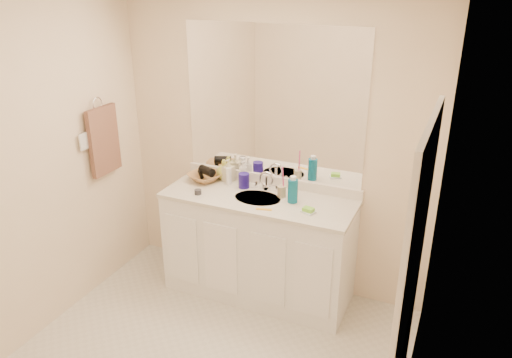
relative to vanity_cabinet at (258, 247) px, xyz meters
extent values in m
cube|color=#FCE4C5|center=(0.00, 0.28, 0.77)|extent=(2.60, 0.02, 2.40)
cube|color=#FCE4C5|center=(-1.30, -1.02, 0.77)|extent=(0.02, 2.60, 2.40)
cube|color=#FCE4C5|center=(1.30, -1.02, 0.77)|extent=(0.02, 2.60, 2.40)
cube|color=white|center=(0.00, 0.00, 0.00)|extent=(1.50, 0.55, 0.85)
cube|color=beige|center=(0.00, 0.00, 0.44)|extent=(1.52, 0.57, 0.03)
cube|color=white|center=(0.00, 0.26, 0.50)|extent=(1.52, 0.03, 0.08)
cylinder|color=beige|center=(0.00, -0.02, 0.44)|extent=(0.37, 0.37, 0.02)
cylinder|color=silver|center=(0.00, 0.16, 0.51)|extent=(0.02, 0.02, 0.11)
cube|color=white|center=(0.00, 0.27, 1.14)|extent=(1.48, 0.01, 1.20)
cylinder|color=navy|center=(-0.18, 0.12, 0.52)|extent=(0.11, 0.11, 0.12)
cylinder|color=tan|center=(0.16, 0.08, 0.50)|extent=(0.07, 0.07, 0.09)
cylinder|color=#EE3E8D|center=(0.17, 0.08, 0.60)|extent=(0.02, 0.04, 0.21)
cylinder|color=#0A5E80|center=(0.27, 0.02, 0.55)|extent=(0.10, 0.10, 0.18)
cube|color=white|center=(0.44, -0.10, 0.46)|extent=(0.12, 0.11, 0.01)
cube|color=#78D133|center=(0.44, -0.10, 0.48)|extent=(0.09, 0.07, 0.03)
cube|color=#FFAE1A|center=(0.13, -0.19, 0.46)|extent=(0.12, 0.05, 0.00)
cylinder|color=#2E2D33|center=(-0.46, -0.15, 0.47)|extent=(0.06, 0.06, 0.04)
cylinder|color=white|center=(-0.32, 0.13, 0.53)|extent=(0.06, 0.06, 0.14)
imported|color=silver|center=(-0.23, 0.22, 0.55)|extent=(0.08, 0.08, 0.19)
imported|color=beige|center=(-0.36, 0.20, 0.55)|extent=(0.10, 0.10, 0.19)
imported|color=#CFD251|center=(-0.42, 0.22, 0.54)|extent=(0.14, 0.14, 0.17)
imported|color=#A27141|center=(-0.54, 0.12, 0.49)|extent=(0.34, 0.34, 0.07)
cylinder|color=black|center=(-0.52, 0.12, 0.54)|extent=(0.16, 0.12, 0.07)
torus|color=silver|center=(-1.27, -0.25, 1.12)|extent=(0.01, 0.11, 0.11)
cube|color=brown|center=(-1.25, -0.25, 0.82)|extent=(0.04, 0.32, 0.55)
cube|color=white|center=(-1.27, -0.45, 0.88)|extent=(0.01, 0.08, 0.13)
cube|color=silver|center=(1.29, -1.32, 0.57)|extent=(0.02, 0.82, 2.00)
camera|label=1|loc=(1.41, -3.24, 2.08)|focal=35.00mm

